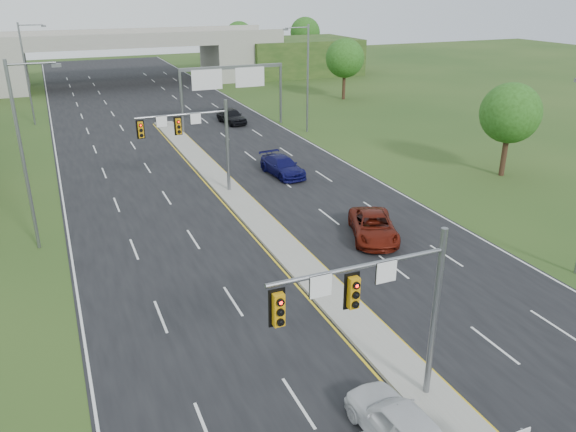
# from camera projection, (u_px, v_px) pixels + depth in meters

# --- Properties ---
(ground) EXTENTS (240.00, 240.00, 0.00)m
(ground) POSITION_uv_depth(u_px,v_px,m) (425.00, 395.00, 21.57)
(ground) COLOR #224016
(ground) RESTS_ON ground
(road) EXTENTS (24.00, 160.00, 0.02)m
(road) POSITION_uv_depth(u_px,v_px,m) (196.00, 157.00, 51.35)
(road) COLOR black
(road) RESTS_ON ground
(median) EXTENTS (2.00, 54.00, 0.16)m
(median) POSITION_uv_depth(u_px,v_px,m) (237.00, 199.00, 41.11)
(median) COLOR gray
(median) RESTS_ON road
(lane_markings) EXTENTS (23.72, 160.00, 0.01)m
(lane_markings) POSITION_uv_depth(u_px,v_px,m) (208.00, 177.00, 45.95)
(lane_markings) COLOR gold
(lane_markings) RESTS_ON road
(signal_mast_near) EXTENTS (6.62, 0.60, 7.00)m
(signal_mast_near) POSITION_uv_depth(u_px,v_px,m) (384.00, 301.00, 18.89)
(signal_mast_near) COLOR slate
(signal_mast_near) RESTS_ON ground
(signal_mast_far) EXTENTS (6.62, 0.60, 7.00)m
(signal_mast_far) POSITION_uv_depth(u_px,v_px,m) (197.00, 134.00, 40.17)
(signal_mast_far) COLOR slate
(signal_mast_far) RESTS_ON ground
(sign_gantry) EXTENTS (11.58, 0.44, 6.67)m
(sign_gantry) POSITION_uv_depth(u_px,v_px,m) (231.00, 80.00, 60.23)
(sign_gantry) COLOR slate
(sign_gantry) RESTS_ON ground
(overpass) EXTENTS (80.00, 14.00, 8.10)m
(overpass) POSITION_uv_depth(u_px,v_px,m) (123.00, 61.00, 88.30)
(overpass) COLOR gray
(overpass) RESTS_ON ground
(lightpole_l_mid) EXTENTS (2.85, 0.25, 11.00)m
(lightpole_l_mid) POSITION_uv_depth(u_px,v_px,m) (25.00, 149.00, 31.46)
(lightpole_l_mid) COLOR slate
(lightpole_l_mid) RESTS_ON ground
(lightpole_l_far) EXTENTS (2.85, 0.25, 11.00)m
(lightpole_l_far) POSITION_uv_depth(u_px,v_px,m) (28.00, 69.00, 61.24)
(lightpole_l_far) COLOR slate
(lightpole_l_far) RESTS_ON ground
(lightpole_r_far) EXTENTS (2.85, 0.25, 11.00)m
(lightpole_r_far) POSITION_uv_depth(u_px,v_px,m) (306.00, 74.00, 58.11)
(lightpole_r_far) COLOR slate
(lightpole_r_far) RESTS_ON ground
(tree_r_near) EXTENTS (4.80, 4.80, 7.60)m
(tree_r_near) POSITION_uv_depth(u_px,v_px,m) (510.00, 113.00, 44.59)
(tree_r_near) COLOR #382316
(tree_r_near) RESTS_ON ground
(tree_r_mid) EXTENTS (5.20, 5.20, 8.12)m
(tree_r_mid) POSITION_uv_depth(u_px,v_px,m) (345.00, 58.00, 75.70)
(tree_r_mid) COLOR #382316
(tree_r_mid) RESTS_ON ground
(tree_back_c) EXTENTS (5.60, 5.60, 8.32)m
(tree_back_c) POSITION_uv_depth(u_px,v_px,m) (239.00, 36.00, 108.16)
(tree_back_c) COLOR #382316
(tree_back_c) RESTS_ON ground
(tree_back_d) EXTENTS (6.00, 6.00, 8.85)m
(tree_back_d) POSITION_uv_depth(u_px,v_px,m) (305.00, 32.00, 113.11)
(tree_back_d) COLOR #382316
(tree_back_d) RESTS_ON ground
(car_white) EXTENTS (2.18, 4.94, 1.65)m
(car_white) POSITION_uv_depth(u_px,v_px,m) (401.00, 425.00, 18.93)
(car_white) COLOR silver
(car_white) RESTS_ON road
(car_far_a) EXTENTS (4.45, 6.12, 1.55)m
(car_far_a) POSITION_uv_depth(u_px,v_px,m) (373.00, 226.00, 34.65)
(car_far_a) COLOR #571208
(car_far_a) RESTS_ON road
(car_far_b) EXTENTS (2.64, 5.46, 1.53)m
(car_far_b) POSITION_uv_depth(u_px,v_px,m) (282.00, 166.00, 46.26)
(car_far_b) COLOR #0B0B43
(car_far_b) RESTS_ON road
(car_far_c) EXTENTS (2.58, 5.17, 1.69)m
(car_far_c) POSITION_uv_depth(u_px,v_px,m) (231.00, 116.00, 63.75)
(car_far_c) COLOR black
(car_far_c) RESTS_ON road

